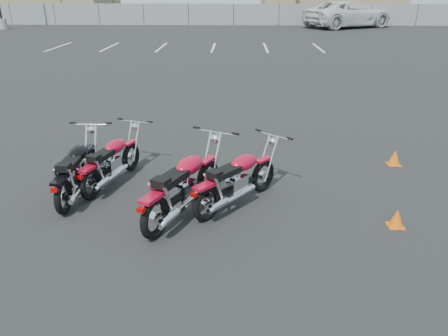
{
  "coord_description": "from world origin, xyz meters",
  "views": [
    {
      "loc": [
        0.39,
        -5.73,
        3.31
      ],
      "look_at": [
        0.2,
        0.6,
        0.65
      ],
      "focal_mm": 35.0,
      "sensor_mm": 36.0,
      "label": 1
    }
  ],
  "objects_px": {
    "motorcycle_rear_red": "(237,180)",
    "white_van": "(349,6)",
    "motorcycle_second_black": "(77,170)",
    "motorcycle_third_red": "(184,186)",
    "motorcycle_front_red": "(112,161)"
  },
  "relations": [
    {
      "from": "motorcycle_rear_red",
      "to": "white_van",
      "type": "xyz_separation_m",
      "value": [
        9.15,
        32.32,
        1.22
      ]
    },
    {
      "from": "motorcycle_second_black",
      "to": "motorcycle_rear_red",
      "type": "relative_size",
      "value": 1.14
    },
    {
      "from": "motorcycle_third_red",
      "to": "white_van",
      "type": "bearing_deg",
      "value": 73.05
    },
    {
      "from": "motorcycle_front_red",
      "to": "white_van",
      "type": "distance_m",
      "value": 33.57
    },
    {
      "from": "motorcycle_second_black",
      "to": "motorcycle_rear_red",
      "type": "height_order",
      "value": "motorcycle_second_black"
    },
    {
      "from": "motorcycle_front_red",
      "to": "motorcycle_second_black",
      "type": "height_order",
      "value": "motorcycle_second_black"
    },
    {
      "from": "motorcycle_front_red",
      "to": "motorcycle_third_red",
      "type": "xyz_separation_m",
      "value": [
        1.41,
        -1.11,
        0.07
      ]
    },
    {
      "from": "motorcycle_front_red",
      "to": "motorcycle_third_red",
      "type": "bearing_deg",
      "value": -38.18
    },
    {
      "from": "motorcycle_second_black",
      "to": "motorcycle_third_red",
      "type": "relative_size",
      "value": 0.94
    },
    {
      "from": "motorcycle_third_red",
      "to": "white_van",
      "type": "relative_size",
      "value": 0.24
    },
    {
      "from": "motorcycle_second_black",
      "to": "motorcycle_rear_red",
      "type": "distance_m",
      "value": 2.7
    },
    {
      "from": "motorcycle_front_red",
      "to": "motorcycle_rear_red",
      "type": "relative_size",
      "value": 1.07
    },
    {
      "from": "motorcycle_second_black",
      "to": "motorcycle_third_red",
      "type": "xyz_separation_m",
      "value": [
        1.88,
        -0.67,
        0.04
      ]
    },
    {
      "from": "motorcycle_third_red",
      "to": "white_van",
      "type": "xyz_separation_m",
      "value": [
        9.96,
        32.67,
        1.18
      ]
    },
    {
      "from": "motorcycle_third_red",
      "to": "motorcycle_rear_red",
      "type": "relative_size",
      "value": 1.21
    }
  ]
}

